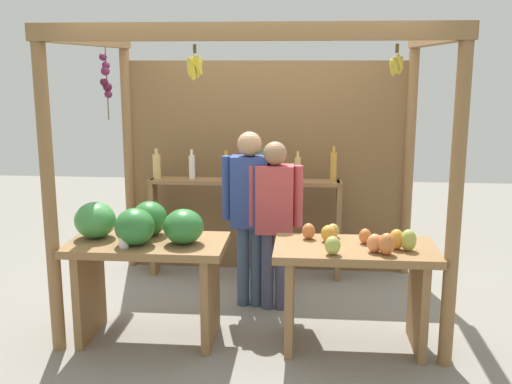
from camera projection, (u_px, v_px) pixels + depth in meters
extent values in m
plane|color=gray|center=(258.00, 304.00, 5.49)|extent=(12.00, 12.00, 0.00)
cylinder|color=olive|center=(49.00, 195.00, 4.39)|extent=(0.10, 0.10, 2.40)
cylinder|color=olive|center=(455.00, 203.00, 4.15)|extent=(0.10, 0.10, 2.40)
cylinder|color=olive|center=(128.00, 155.00, 6.33)|extent=(0.10, 0.10, 2.40)
cylinder|color=olive|center=(409.00, 158.00, 6.09)|extent=(0.10, 0.10, 2.40)
cube|color=olive|center=(246.00, 31.00, 4.04)|extent=(2.97, 0.12, 0.12)
cube|color=olive|center=(88.00, 38.00, 5.13)|extent=(0.12, 2.08, 0.12)
cube|color=olive|center=(436.00, 37.00, 4.88)|extent=(0.12, 2.08, 0.12)
cube|color=brown|center=(266.00, 168.00, 6.25)|extent=(2.87, 0.04, 2.16)
cylinder|color=brown|center=(397.00, 48.00, 4.04)|extent=(0.02, 0.02, 0.06)
ellipsoid|color=gold|center=(400.00, 66.00, 4.07)|extent=(0.04, 0.07, 0.13)
ellipsoid|color=gold|center=(400.00, 64.00, 4.09)|extent=(0.06, 0.06, 0.13)
ellipsoid|color=gold|center=(394.00, 67.00, 4.11)|extent=(0.05, 0.04, 0.12)
ellipsoid|color=gold|center=(393.00, 66.00, 4.08)|extent=(0.05, 0.05, 0.13)
ellipsoid|color=gold|center=(392.00, 67.00, 4.06)|extent=(0.05, 0.08, 0.13)
ellipsoid|color=gold|center=(395.00, 65.00, 4.04)|extent=(0.06, 0.04, 0.12)
ellipsoid|color=gold|center=(400.00, 62.00, 4.04)|extent=(0.07, 0.06, 0.13)
cylinder|color=brown|center=(195.00, 49.00, 4.16)|extent=(0.02, 0.02, 0.06)
ellipsoid|color=yellow|center=(198.00, 66.00, 4.18)|extent=(0.04, 0.06, 0.15)
ellipsoid|color=yellow|center=(199.00, 68.00, 4.22)|extent=(0.07, 0.06, 0.16)
ellipsoid|color=yellow|center=(195.00, 70.00, 4.22)|extent=(0.07, 0.04, 0.15)
ellipsoid|color=yellow|center=(192.00, 67.00, 4.20)|extent=(0.05, 0.06, 0.16)
ellipsoid|color=yellow|center=(190.00, 67.00, 4.17)|extent=(0.05, 0.07, 0.16)
ellipsoid|color=yellow|center=(192.00, 69.00, 4.16)|extent=(0.07, 0.05, 0.16)
ellipsoid|color=yellow|center=(198.00, 65.00, 4.16)|extent=(0.08, 0.08, 0.16)
cylinder|color=#4C422D|center=(107.00, 83.00, 4.60)|extent=(0.01, 0.01, 0.55)
sphere|color=#511938|center=(103.00, 57.00, 4.55)|extent=(0.06, 0.06, 0.06)
sphere|color=#601E42|center=(106.00, 65.00, 4.57)|extent=(0.06, 0.06, 0.06)
sphere|color=#601E42|center=(105.00, 71.00, 4.56)|extent=(0.07, 0.07, 0.07)
sphere|color=#47142D|center=(104.00, 82.00, 4.60)|extent=(0.06, 0.06, 0.06)
sphere|color=#47142D|center=(107.00, 87.00, 4.62)|extent=(0.07, 0.07, 0.07)
sphere|color=#601E42|center=(108.00, 94.00, 4.62)|extent=(0.06, 0.06, 0.06)
cube|color=olive|center=(148.00, 245.00, 4.67)|extent=(1.21, 0.64, 0.06)
cube|color=olive|center=(89.00, 292.00, 4.79)|extent=(0.06, 0.58, 0.73)
cube|color=olive|center=(210.00, 296.00, 4.71)|extent=(0.06, 0.58, 0.73)
ellipsoid|color=#2D7533|center=(184.00, 227.00, 4.58)|extent=(0.40, 0.40, 0.26)
ellipsoid|color=#2D7533|center=(135.00, 227.00, 4.54)|extent=(0.37, 0.37, 0.28)
ellipsoid|color=#429347|center=(95.00, 220.00, 4.73)|extent=(0.45, 0.45, 0.28)
ellipsoid|color=#2D7533|center=(149.00, 218.00, 4.81)|extent=(0.38, 0.38, 0.27)
cylinder|color=white|center=(124.00, 242.00, 4.49)|extent=(0.07, 0.07, 0.09)
cube|color=olive|center=(355.00, 250.00, 4.54)|extent=(1.21, 0.64, 0.06)
cube|color=olive|center=(290.00, 298.00, 4.66)|extent=(0.06, 0.58, 0.73)
cube|color=olive|center=(418.00, 302.00, 4.58)|extent=(0.06, 0.58, 0.73)
ellipsoid|color=#CC7038|center=(387.00, 244.00, 4.32)|extent=(0.15, 0.15, 0.16)
ellipsoid|color=#A8B24C|center=(333.00, 245.00, 4.32)|extent=(0.16, 0.16, 0.14)
ellipsoid|color=#CC7038|center=(309.00, 231.00, 4.71)|extent=(0.13, 0.13, 0.12)
ellipsoid|color=#E07F47|center=(375.00, 243.00, 4.38)|extent=(0.15, 0.15, 0.14)
ellipsoid|color=#CC7038|center=(365.00, 236.00, 4.59)|extent=(0.12, 0.12, 0.12)
ellipsoid|color=gold|center=(328.00, 233.00, 4.64)|extent=(0.16, 0.16, 0.13)
ellipsoid|color=#B79E47|center=(333.00, 230.00, 4.76)|extent=(0.13, 0.13, 0.11)
ellipsoid|color=#A8B24C|center=(408.00, 240.00, 4.41)|extent=(0.15, 0.15, 0.16)
ellipsoid|color=gold|center=(396.00, 239.00, 4.45)|extent=(0.11, 0.11, 0.15)
cube|color=olive|center=(154.00, 226.00, 6.20)|extent=(0.05, 0.20, 1.00)
cube|color=olive|center=(338.00, 231.00, 6.05)|extent=(0.05, 0.20, 1.00)
cube|color=olive|center=(245.00, 182.00, 6.03)|extent=(1.87, 0.22, 0.04)
cylinder|color=#D8B266|center=(157.00, 166.00, 6.07)|extent=(0.08, 0.08, 0.24)
cylinder|color=#D8B266|center=(156.00, 151.00, 6.04)|extent=(0.04, 0.04, 0.06)
cylinder|color=silver|center=(192.00, 167.00, 6.04)|extent=(0.06, 0.06, 0.24)
cylinder|color=silver|center=(192.00, 152.00, 6.01)|extent=(0.03, 0.03, 0.06)
cylinder|color=gold|center=(226.00, 168.00, 6.01)|extent=(0.08, 0.08, 0.23)
cylinder|color=gold|center=(226.00, 154.00, 5.98)|extent=(0.03, 0.03, 0.06)
cylinder|color=#338C4C|center=(263.00, 167.00, 5.98)|extent=(0.08, 0.08, 0.25)
cylinder|color=#338C4C|center=(263.00, 152.00, 5.95)|extent=(0.04, 0.04, 0.06)
cylinder|color=#D8B266|center=(298.00, 169.00, 5.95)|extent=(0.06, 0.06, 0.23)
cylinder|color=#D8B266|center=(298.00, 154.00, 5.92)|extent=(0.03, 0.03, 0.06)
cylinder|color=gold|center=(333.00, 167.00, 5.92)|extent=(0.07, 0.07, 0.28)
cylinder|color=gold|center=(334.00, 149.00, 5.88)|extent=(0.03, 0.03, 0.06)
cylinder|color=#3C5172|center=(243.00, 266.00, 5.41)|extent=(0.11, 0.11, 0.73)
cylinder|color=#3C5172|center=(257.00, 266.00, 5.40)|extent=(0.11, 0.11, 0.73)
cube|color=#2D428C|center=(250.00, 192.00, 5.26)|extent=(0.32, 0.19, 0.62)
cylinder|color=#2D428C|center=(227.00, 188.00, 5.27)|extent=(0.08, 0.08, 0.56)
cylinder|color=#2D428C|center=(273.00, 189.00, 5.24)|extent=(0.08, 0.08, 0.56)
sphere|color=tan|center=(250.00, 144.00, 5.18)|extent=(0.21, 0.21, 0.21)
cylinder|color=#494C6D|center=(267.00, 271.00, 5.34)|extent=(0.11, 0.11, 0.70)
cylinder|color=#494C6D|center=(281.00, 271.00, 5.33)|extent=(0.11, 0.11, 0.70)
cube|color=#BF474C|center=(275.00, 199.00, 5.20)|extent=(0.32, 0.19, 0.59)
cylinder|color=#BF474C|center=(251.00, 195.00, 5.21)|extent=(0.08, 0.08, 0.53)
cylinder|color=#BF474C|center=(298.00, 196.00, 5.17)|extent=(0.08, 0.08, 0.53)
sphere|color=#997051|center=(275.00, 153.00, 5.12)|extent=(0.20, 0.20, 0.20)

